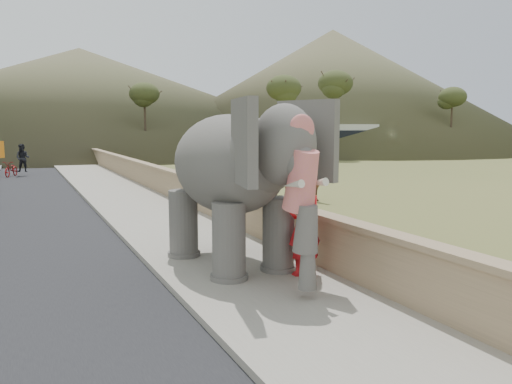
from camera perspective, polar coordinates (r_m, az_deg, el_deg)
ground at (r=8.32m, az=3.39°, el=-13.04°), size 160.00×160.00×0.00m
walkway at (r=17.46m, az=-12.71°, el=-2.04°), size 3.00×120.00×0.15m
parapet at (r=17.82m, az=-7.58°, el=-0.18°), size 0.30×120.00×1.10m
cow at (r=19.38m, az=5.75°, el=0.85°), size 1.77×1.34×1.36m
distant_car at (r=47.24m, az=0.97°, el=4.86°), size 4.56×3.19×1.44m
bus_white at (r=46.83m, az=7.44°, el=5.79°), size 11.14×3.23×3.10m
bus_orange at (r=53.89m, az=15.45°, el=5.80°), size 11.08×2.90×3.10m
hill_right at (r=71.19m, az=8.65°, el=11.54°), size 56.00×56.00×16.00m
hill_far at (r=77.42m, az=-19.35°, el=10.13°), size 80.00×80.00×14.00m
elephant_and_man at (r=10.02m, az=-3.06°, el=0.66°), size 2.71×4.61×3.17m
motorcyclist at (r=32.16m, az=-25.68°, el=2.90°), size 1.69×1.83×1.90m
trees at (r=35.13m, az=-17.46°, el=8.98°), size 48.58×41.98×9.92m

